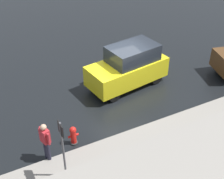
{
  "coord_description": "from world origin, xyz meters",
  "views": [
    {
      "loc": [
        6.09,
        10.75,
        8.55
      ],
      "look_at": [
        0.99,
        0.8,
        0.9
      ],
      "focal_mm": 50.0,
      "sensor_mm": 36.0,
      "label": 1
    }
  ],
  "objects_px": {
    "fire_hydrant": "(73,135)",
    "pedestrian": "(45,139)",
    "sign_post": "(62,143)",
    "moving_hatchback": "(128,67)"
  },
  "relations": [
    {
      "from": "sign_post",
      "to": "pedestrian",
      "type": "bearing_deg",
      "value": -74.02
    },
    {
      "from": "fire_hydrant",
      "to": "pedestrian",
      "type": "bearing_deg",
      "value": 15.73
    },
    {
      "from": "fire_hydrant",
      "to": "pedestrian",
      "type": "relative_size",
      "value": 0.5
    },
    {
      "from": "moving_hatchback",
      "to": "sign_post",
      "type": "xyz_separation_m",
      "value": [
        4.73,
        4.03,
        0.55
      ]
    },
    {
      "from": "moving_hatchback",
      "to": "fire_hydrant",
      "type": "distance_m",
      "value": 4.76
    },
    {
      "from": "fire_hydrant",
      "to": "moving_hatchback",
      "type": "bearing_deg",
      "value": -145.9
    },
    {
      "from": "fire_hydrant",
      "to": "pedestrian",
      "type": "distance_m",
      "value": 1.3
    },
    {
      "from": "moving_hatchback",
      "to": "sign_post",
      "type": "height_order",
      "value": "sign_post"
    },
    {
      "from": "sign_post",
      "to": "moving_hatchback",
      "type": "bearing_deg",
      "value": -139.59
    },
    {
      "from": "sign_post",
      "to": "fire_hydrant",
      "type": "bearing_deg",
      "value": -120.82
    }
  ]
}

